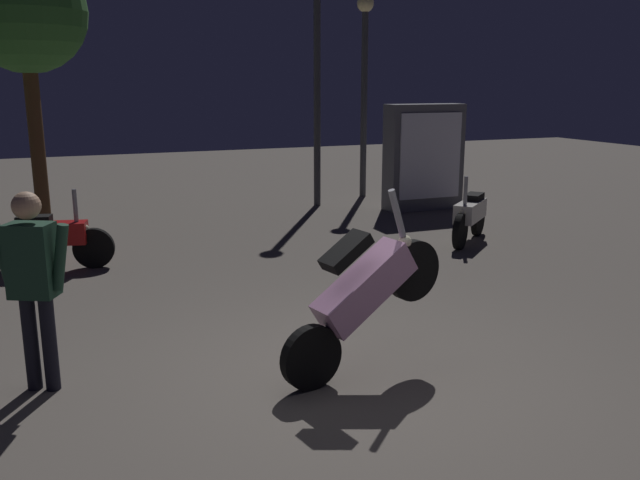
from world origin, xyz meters
The scene contains 9 objects.
ground_plane centered at (0.00, 0.00, 0.00)m, with size 40.00×40.00×0.00m, color #605951.
motorcycle_pink_foreground centered at (0.15, 0.04, 0.74)m, with size 1.65×0.49×1.63m.
motorcycle_red_parked_left centered at (-2.31, 4.74, 0.44)m, with size 1.63×0.52×1.11m.
motorcycle_white_parked_right centered at (3.96, 3.92, 0.44)m, with size 1.33×1.15×1.11m.
person_rider_beside centered at (-2.47, 0.79, 1.01)m, with size 0.63×0.38×1.68m.
streetlamp_near centered at (4.34, 8.62, 2.80)m, with size 0.36×0.36×4.33m.
streetlamp_far centered at (2.93, 7.90, 3.04)m, with size 0.36×0.36×4.76m.
tree_center_bg centered at (-2.38, 7.37, 3.59)m, with size 1.97×1.97×4.62m.
kiosk_billboard centered at (4.77, 6.74, 1.05)m, with size 1.61×0.56×2.10m.
Camera 1 is at (-2.33, -4.94, 2.53)m, focal length 37.75 mm.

